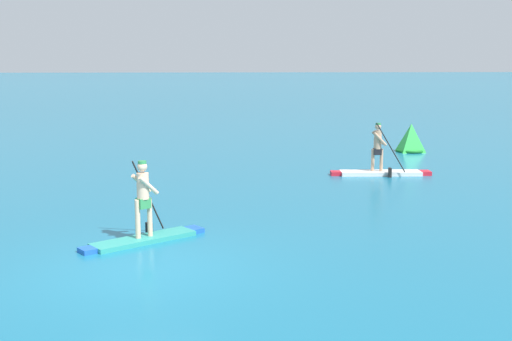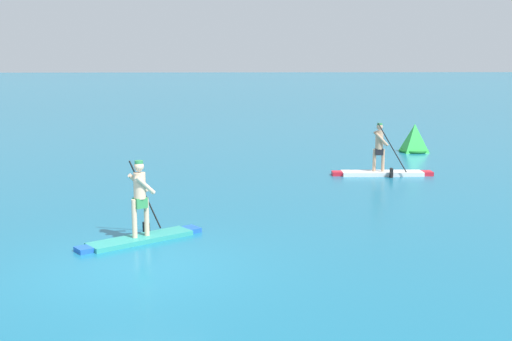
{
  "view_description": "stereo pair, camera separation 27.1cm",
  "coord_description": "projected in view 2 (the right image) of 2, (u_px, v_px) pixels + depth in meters",
  "views": [
    {
      "loc": [
        1.26,
        -11.75,
        3.84
      ],
      "look_at": [
        2.64,
        7.02,
        0.66
      ],
      "focal_mm": 45.38,
      "sensor_mm": 36.0,
      "label": 1
    },
    {
      "loc": [
        1.53,
        -11.76,
        3.84
      ],
      "look_at": [
        2.64,
        7.02,
        0.66
      ],
      "focal_mm": 45.38,
      "sensor_mm": 36.0,
      "label": 2
    }
  ],
  "objects": [
    {
      "name": "ground",
      "position": [
        138.0,
        269.0,
        12.13
      ],
      "size": [
        440.0,
        440.0,
        0.0
      ],
      "primitive_type": "plane",
      "color": "#196B8C"
    },
    {
      "name": "paddleboarder_far_right",
      "position": [
        382.0,
        166.0,
        22.02
      ],
      "size": [
        3.44,
        0.96,
        1.84
      ],
      "rotation": [
        0.0,
        0.0,
        -0.05
      ],
      "color": "white",
      "rests_on": "ground"
    },
    {
      "name": "paddleboarder_mid_center",
      "position": [
        141.0,
        222.0,
        13.94
      ],
      "size": [
        2.59,
        1.99,
        1.8
      ],
      "rotation": [
        0.0,
        0.0,
        0.62
      ],
      "color": "teal",
      "rests_on": "ground"
    },
    {
      "name": "race_marker_buoy",
      "position": [
        414.0,
        140.0,
        27.64
      ],
      "size": [
        1.45,
        1.45,
        1.21
      ],
      "color": "green",
      "rests_on": "ground"
    }
  ]
}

